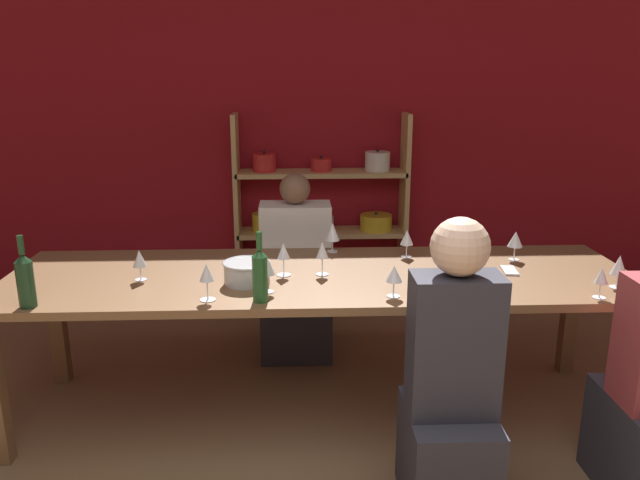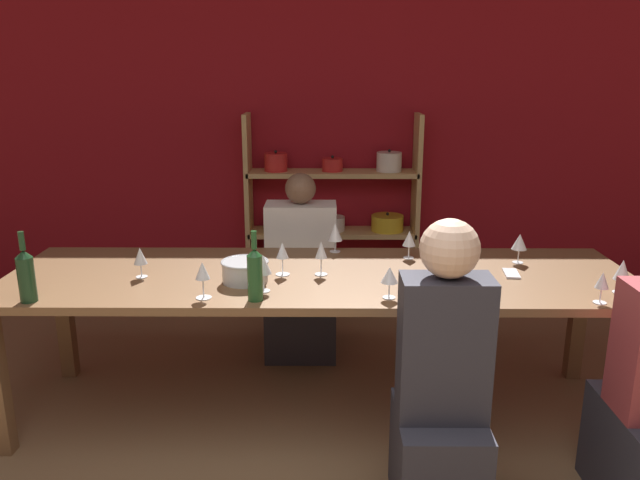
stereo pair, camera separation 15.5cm
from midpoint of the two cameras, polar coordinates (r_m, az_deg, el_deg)
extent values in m
cube|color=maroon|center=(5.08, -3.57, 10.56)|extent=(8.80, 0.06, 2.70)
cube|color=tan|center=(5.00, -8.45, 3.07)|extent=(0.04, 0.30, 1.44)
cube|color=tan|center=(5.04, 6.80, 3.22)|extent=(0.04, 0.30, 1.44)
cube|color=tan|center=(5.17, -0.77, -4.47)|extent=(1.33, 0.30, 0.04)
cylinder|color=#235BAD|center=(5.15, -5.72, -3.64)|extent=(0.19, 0.19, 0.13)
sphere|color=black|center=(5.13, -5.74, -2.82)|extent=(0.02, 0.02, 0.02)
cylinder|color=red|center=(5.14, -0.77, -3.53)|extent=(0.24, 0.24, 0.14)
sphere|color=black|center=(5.12, -0.78, -2.65)|extent=(0.02, 0.02, 0.02)
cylinder|color=#E0561E|center=(5.18, 4.15, -3.49)|extent=(0.20, 0.20, 0.14)
sphere|color=black|center=(5.15, 4.17, -2.65)|extent=(0.02, 0.02, 0.02)
cube|color=tan|center=(5.03, -0.79, 0.69)|extent=(1.33, 0.30, 0.04)
cylinder|color=gold|center=(5.02, -5.87, 1.63)|extent=(0.22, 0.22, 0.14)
sphere|color=black|center=(5.00, -5.89, 2.57)|extent=(0.02, 0.02, 0.02)
cylinder|color=silver|center=(5.01, -0.79, 1.52)|extent=(0.20, 0.20, 0.11)
sphere|color=black|center=(5.00, -0.79, 2.29)|extent=(0.02, 0.02, 0.02)
cylinder|color=gold|center=(5.04, 4.26, 1.63)|extent=(0.26, 0.26, 0.12)
sphere|color=black|center=(5.02, 4.27, 2.45)|extent=(0.02, 0.02, 0.02)
cube|color=tan|center=(4.93, -0.81, 6.11)|extent=(1.33, 0.30, 0.04)
cylinder|color=red|center=(4.92, -6.02, 7.06)|extent=(0.18, 0.18, 0.14)
sphere|color=black|center=(4.91, -6.05, 8.00)|extent=(0.02, 0.02, 0.02)
cylinder|color=red|center=(4.92, -0.81, 6.90)|extent=(0.16, 0.16, 0.10)
sphere|color=black|center=(4.91, -0.81, 7.62)|extent=(0.02, 0.02, 0.02)
cylinder|color=silver|center=(4.95, 4.37, 7.18)|extent=(0.20, 0.20, 0.15)
sphere|color=black|center=(4.94, 4.39, 8.18)|extent=(0.02, 0.02, 0.02)
cube|color=brown|center=(3.17, -1.33, -3.46)|extent=(3.16, 0.95, 0.04)
cube|color=brown|center=(3.95, -23.93, -6.93)|extent=(0.08, 0.08, 0.73)
cube|color=brown|center=(3.99, 20.82, -6.37)|extent=(0.08, 0.08, 0.73)
cylinder|color=#B7BABC|center=(3.05, -8.15, -2.97)|extent=(0.22, 0.22, 0.10)
torus|color=#B7BABC|center=(3.03, -8.19, -2.10)|extent=(0.23, 0.23, 0.01)
cylinder|color=#1E4C23|center=(2.78, -7.10, -3.58)|extent=(0.07, 0.07, 0.21)
cone|color=#1E4C23|center=(2.75, -7.18, -1.22)|extent=(0.07, 0.07, 0.03)
cylinder|color=#1E4C23|center=(2.73, -7.22, -0.09)|extent=(0.03, 0.03, 0.08)
cylinder|color=#19381E|center=(3.02, -26.65, -3.67)|extent=(0.07, 0.07, 0.20)
cone|color=#19381E|center=(2.98, -26.92, -1.50)|extent=(0.07, 0.07, 0.03)
cylinder|color=#19381E|center=(2.97, -27.05, -0.42)|extent=(0.03, 0.03, 0.08)
cylinder|color=white|center=(3.52, 16.10, -1.74)|extent=(0.06, 0.06, 0.00)
cylinder|color=white|center=(3.51, 16.14, -1.14)|extent=(0.01, 0.01, 0.07)
cone|color=white|center=(3.49, 16.23, 0.08)|extent=(0.08, 0.08, 0.08)
cylinder|color=maroon|center=(3.50, 16.21, -0.25)|extent=(0.04, 0.04, 0.03)
cylinder|color=white|center=(3.54, -0.11, -1.04)|extent=(0.06, 0.06, 0.00)
cylinder|color=white|center=(3.53, -0.11, -0.51)|extent=(0.01, 0.01, 0.06)
cone|color=white|center=(3.51, -0.11, 0.77)|extent=(0.08, 0.08, 0.10)
cylinder|color=maroon|center=(3.52, -0.11, 0.36)|extent=(0.05, 0.05, 0.04)
cylinder|color=white|center=(2.87, -11.75, -5.38)|extent=(0.07, 0.07, 0.00)
cylinder|color=white|center=(2.85, -11.80, -4.51)|extent=(0.01, 0.01, 0.09)
cone|color=white|center=(2.82, -11.90, -2.91)|extent=(0.07, 0.07, 0.08)
cylinder|color=maroon|center=(2.83, -11.87, -3.29)|extent=(0.04, 0.04, 0.03)
cylinder|color=white|center=(3.15, -4.75, -3.21)|extent=(0.07, 0.07, 0.00)
cylinder|color=white|center=(3.13, -4.77, -2.44)|extent=(0.01, 0.01, 0.09)
cone|color=white|center=(3.11, -4.80, -0.99)|extent=(0.06, 0.06, 0.08)
cylinder|color=maroon|center=(3.11, -4.79, -1.34)|extent=(0.03, 0.03, 0.03)
cylinder|color=white|center=(3.25, 24.23, -3.98)|extent=(0.06, 0.06, 0.00)
cylinder|color=white|center=(3.24, 24.30, -3.43)|extent=(0.01, 0.01, 0.06)
cone|color=white|center=(3.21, 24.45, -2.11)|extent=(0.07, 0.07, 0.09)
cylinder|color=white|center=(3.21, -17.38, -3.49)|extent=(0.06, 0.06, 0.00)
cylinder|color=white|center=(3.20, -17.43, -2.90)|extent=(0.01, 0.01, 0.07)
cone|color=white|center=(3.18, -17.54, -1.62)|extent=(0.07, 0.07, 0.08)
cylinder|color=white|center=(2.86, 5.17, -5.15)|extent=(0.06, 0.06, 0.00)
cylinder|color=white|center=(2.85, 5.19, -4.45)|extent=(0.01, 0.01, 0.07)
cone|color=white|center=(2.83, 5.23, -3.09)|extent=(0.08, 0.08, 0.07)
cylinder|color=white|center=(2.92, -6.35, -4.74)|extent=(0.06, 0.06, 0.00)
cylinder|color=white|center=(2.91, -6.38, -3.92)|extent=(0.01, 0.01, 0.08)
cone|color=white|center=(2.88, -6.43, -2.31)|extent=(0.08, 0.08, 0.09)
cylinder|color=beige|center=(2.89, -6.41, -2.73)|extent=(0.04, 0.04, 0.04)
cylinder|color=white|center=(3.15, -1.21, -3.16)|extent=(0.07, 0.07, 0.00)
cylinder|color=white|center=(3.13, -1.21, -2.39)|extent=(0.01, 0.01, 0.09)
cone|color=white|center=(3.11, -1.22, -0.89)|extent=(0.06, 0.06, 0.08)
cylinder|color=maroon|center=(3.11, -1.22, -1.27)|extent=(0.03, 0.03, 0.03)
cylinder|color=white|center=(3.46, 6.62, -1.52)|extent=(0.06, 0.06, 0.00)
cylinder|color=white|center=(3.45, 6.64, -0.95)|extent=(0.01, 0.01, 0.07)
cone|color=white|center=(3.43, 6.68, 0.24)|extent=(0.07, 0.07, 0.08)
cylinder|color=beige|center=(3.44, 6.66, -0.09)|extent=(0.04, 0.04, 0.03)
cylinder|color=white|center=(3.07, 22.83, -4.88)|extent=(0.06, 0.06, 0.00)
cylinder|color=white|center=(3.06, 22.90, -4.26)|extent=(0.01, 0.01, 0.07)
cone|color=white|center=(3.04, 23.03, -3.01)|extent=(0.06, 0.06, 0.07)
cylinder|color=beige|center=(3.04, 23.00, -3.33)|extent=(0.03, 0.03, 0.03)
cube|color=silver|center=(3.32, 15.65, -2.71)|extent=(0.09, 0.16, 0.01)
cube|color=#2D2D38|center=(2.76, 9.86, -19.16)|extent=(0.35, 0.44, 0.44)
cube|color=#2D2D38|center=(2.50, 10.40, -9.48)|extent=(0.35, 0.19, 0.58)
sphere|color=beige|center=(2.37, 10.87, -0.63)|extent=(0.23, 0.23, 0.23)
cube|color=#2D2D38|center=(4.09, -3.28, -6.84)|extent=(0.44, 0.55, 0.46)
cube|color=silver|center=(3.93, -3.39, -0.30)|extent=(0.44, 0.24, 0.51)
sphere|color=brown|center=(3.85, -3.47, 4.70)|extent=(0.19, 0.19, 0.19)
camera|label=1|loc=(0.08, -91.39, -0.38)|focal=35.00mm
camera|label=2|loc=(0.08, 88.61, 0.38)|focal=35.00mm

